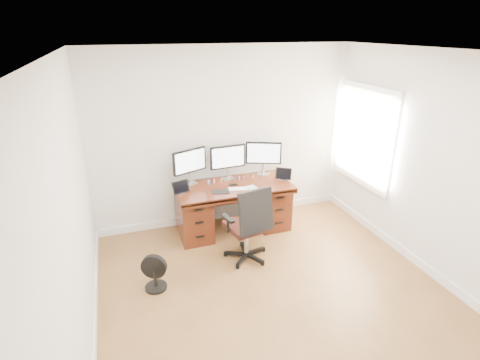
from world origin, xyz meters
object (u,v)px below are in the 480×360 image
object	(u,v)px
floor_fan	(155,273)
desk	(233,206)
keyboard	(238,189)
monitor_center	(228,158)
office_chair	(248,236)

from	to	relation	value
floor_fan	desk	bearing A→B (deg)	62.79
desk	keyboard	size ratio (longest dim) A/B	6.31
desk	monitor_center	bearing A→B (deg)	89.98
floor_fan	monitor_center	world-z (taller)	monitor_center
keyboard	office_chair	bearing A→B (deg)	-84.25
office_chair	floor_fan	size ratio (longest dim) A/B	2.39
office_chair	monitor_center	world-z (taller)	monitor_center
keyboard	floor_fan	bearing A→B (deg)	-134.73
desk	floor_fan	bearing A→B (deg)	-141.11
monitor_center	keyboard	bearing A→B (deg)	-91.68
monitor_center	desk	bearing A→B (deg)	-93.67
floor_fan	office_chair	bearing A→B (deg)	33.78
desk	keyboard	world-z (taller)	keyboard
desk	office_chair	size ratio (longest dim) A/B	1.59
office_chair	floor_fan	xyz separation A→B (m)	(-1.26, -0.22, -0.14)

